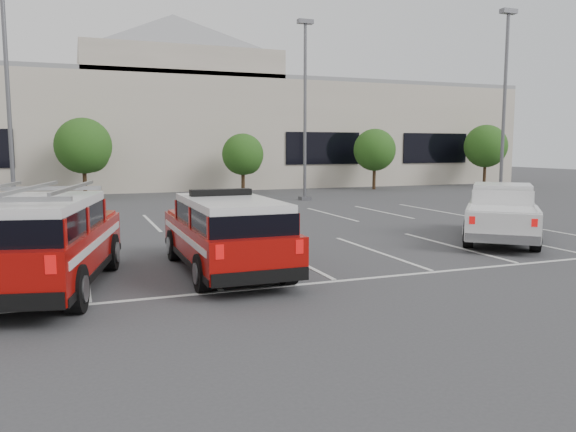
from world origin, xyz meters
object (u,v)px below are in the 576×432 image
at_px(tree_mid_left, 85,148).
at_px(tree_far_right, 486,148).
at_px(convention_building, 150,126).
at_px(fire_chief_suv, 226,239).
at_px(light_pole_mid, 305,110).
at_px(ladder_suv, 42,249).
at_px(tree_mid_right, 244,156).
at_px(light_pole_right, 504,107).
at_px(light_pole_left, 8,96).
at_px(tree_right, 375,151).
at_px(white_pickup, 501,218).

bearing_deg(tree_mid_left, tree_far_right, 0.00).
distance_m(convention_building, fire_chief_suv, 33.16).
bearing_deg(light_pole_mid, ladder_suv, -127.26).
bearing_deg(tree_mid_right, light_pole_right, -47.83).
distance_m(tree_mid_right, fire_chief_suv, 24.20).
xyz_separation_m(light_pole_left, ladder_suv, (1.73, -13.44, -4.27)).
xyz_separation_m(convention_building, tree_far_right, (24.91, -9.82, -1.68)).
bearing_deg(tree_far_right, tree_mid_left, 180.00).
relative_size(convention_building, light_pole_right, 5.86).
xyz_separation_m(tree_right, white_pickup, (-7.39, -21.50, -2.04)).
distance_m(tree_mid_left, light_pole_mid, 13.53).
bearing_deg(tree_right, tree_far_right, 0.00).
bearing_deg(convention_building, tree_mid_left, -117.40).
relative_size(tree_mid_left, fire_chief_suv, 0.84).
bearing_deg(white_pickup, tree_mid_left, 161.37).
xyz_separation_m(tree_right, light_pole_mid, (-8.09, -6.05, 2.41)).
height_order(convention_building, tree_right, convention_building).
distance_m(tree_mid_left, fire_chief_suv, 23.30).
height_order(tree_far_right, light_pole_left, light_pole_left).
distance_m(light_pole_left, light_pole_right, 24.08).
xyz_separation_m(fire_chief_suv, white_pickup, (9.83, 1.53, -0.10)).
bearing_deg(white_pickup, light_pole_left, -175.13).
bearing_deg(tree_mid_left, light_pole_mid, -26.92).
height_order(tree_mid_left, tree_far_right, same).
bearing_deg(light_pole_right, tree_mid_left, 150.05).
bearing_deg(convention_building, white_pickup, -76.50).
bearing_deg(convention_building, light_pole_mid, -66.74).
distance_m(convention_building, tree_mid_left, 11.19).
bearing_deg(light_pole_left, light_pole_mid, 14.93).
relative_size(tree_mid_right, fire_chief_suv, 0.69).
relative_size(convention_building, tree_mid_left, 12.38).
xyz_separation_m(tree_mid_left, white_pickup, (12.61, -21.50, -2.31)).
bearing_deg(convention_building, ladder_suv, -100.95).
bearing_deg(light_pole_right, fire_chief_suv, -148.79).
relative_size(tree_mid_right, light_pole_mid, 0.39).
bearing_deg(ladder_suv, light_pole_left, 110.12).
bearing_deg(light_pole_right, white_pickup, -131.28).
distance_m(tree_right, ladder_suv, 31.80).
height_order(tree_right, light_pole_left, light_pole_left).
bearing_deg(tree_far_right, white_pickup, -128.97).
bearing_deg(tree_right, tree_mid_left, 180.00).
xyz_separation_m(tree_mid_right, tree_right, (10.00, 0.00, 0.27)).
bearing_deg(fire_chief_suv, white_pickup, 9.00).
distance_m(tree_mid_left, tree_right, 20.00).
bearing_deg(fire_chief_suv, light_pole_right, 31.35).
xyz_separation_m(convention_building, white_pickup, (7.52, -31.32, -3.99)).
bearing_deg(tree_right, tree_mid_right, -180.00).
relative_size(light_pole_right, white_pickup, 1.75).
xyz_separation_m(tree_right, light_pole_left, (-23.09, -10.05, 2.41)).
bearing_deg(light_pole_left, tree_right, 23.51).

